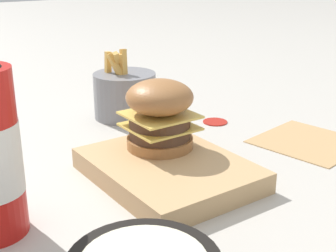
{
  "coord_description": "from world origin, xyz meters",
  "views": [
    {
      "loc": [
        -0.5,
        0.33,
        0.29
      ],
      "look_at": [
        -0.02,
        -0.01,
        0.08
      ],
      "focal_mm": 50.0,
      "sensor_mm": 36.0,
      "label": 1
    }
  ],
  "objects": [
    {
      "name": "fries_basket",
      "position": [
        0.26,
        -0.11,
        0.04
      ],
      "size": [
        0.12,
        0.12,
        0.13
      ],
      "color": "slate",
      "rests_on": "ground_plane"
    },
    {
      "name": "parchment_square",
      "position": [
        -0.04,
        -0.29,
        0.0
      ],
      "size": [
        0.18,
        0.18,
        0.0
      ],
      "color": "tan",
      "rests_on": "ground_plane"
    },
    {
      "name": "ketchup_puddle",
      "position": [
        0.13,
        -0.23,
        0.0
      ],
      "size": [
        0.05,
        0.05,
        0.0
      ],
      "color": "#B21E14",
      "rests_on": "ground_plane"
    },
    {
      "name": "ground_plane",
      "position": [
        0.0,
        0.0,
        0.0
      ],
      "size": [
        6.0,
        6.0,
        0.0
      ],
      "primitive_type": "plane",
      "color": "#B7B2A8"
    },
    {
      "name": "serving_board",
      "position": [
        -0.02,
        -0.01,
        0.01
      ],
      "size": [
        0.23,
        0.18,
        0.03
      ],
      "color": "tan",
      "rests_on": "ground_plane"
    },
    {
      "name": "burger",
      "position": [
        0.03,
        -0.03,
        0.08
      ],
      "size": [
        0.1,
        0.1,
        0.1
      ],
      "color": "#9E6638",
      "rests_on": "serving_board"
    }
  ]
}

